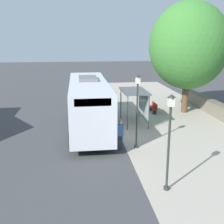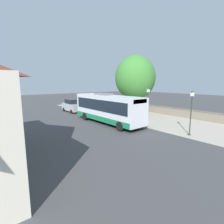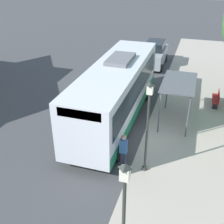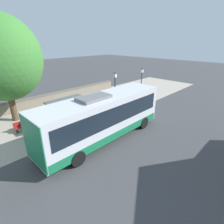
% 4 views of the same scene
% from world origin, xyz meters
% --- Properties ---
extents(ground_plane, '(120.00, 120.00, 0.00)m').
position_xyz_m(ground_plane, '(0.00, 0.00, 0.00)').
color(ground_plane, '#424244').
rests_on(ground_plane, ground).
extents(sidewalk_plaza, '(9.00, 44.00, 0.02)m').
position_xyz_m(sidewalk_plaza, '(-4.50, 0.00, 0.01)').
color(sidewalk_plaza, '#ADA393').
rests_on(sidewalk_plaza, ground).
extents(stone_wall, '(0.60, 20.00, 1.23)m').
position_xyz_m(stone_wall, '(-8.55, 0.00, 0.62)').
color(stone_wall, slate).
rests_on(stone_wall, ground).
extents(bus, '(2.69, 10.39, 3.60)m').
position_xyz_m(bus, '(1.94, -1.32, 1.87)').
color(bus, silver).
rests_on(bus, ground).
extents(bus_shelter, '(1.80, 3.32, 2.54)m').
position_xyz_m(bus_shelter, '(-1.61, -2.10, 2.13)').
color(bus_shelter, '#515459').
rests_on(bus_shelter, ground).
extents(pedestrian, '(0.34, 0.24, 1.78)m').
position_xyz_m(pedestrian, '(0.35, 2.85, 1.06)').
color(pedestrian, '#2D3347').
rests_on(pedestrian, ground).
extents(bench, '(0.40, 1.61, 0.88)m').
position_xyz_m(bench, '(-3.77, -5.02, 0.47)').
color(bench, maroon).
rests_on(bench, ground).
extents(street_lamp_near, '(0.28, 0.28, 4.17)m').
position_xyz_m(street_lamp_near, '(-0.93, 7.51, 2.48)').
color(street_lamp_near, '#2D332D').
rests_on(street_lamp_near, ground).
extents(street_lamp_far, '(0.28, 0.28, 4.33)m').
position_xyz_m(street_lamp_far, '(-0.63, 2.72, 2.56)').
color(street_lamp_far, '#2D332D').
rests_on(street_lamp_far, ground).
extents(shade_tree, '(6.49, 6.49, 9.23)m').
position_xyz_m(shade_tree, '(-6.50, -4.83, 5.64)').
color(shade_tree, brown).
rests_on(shade_tree, ground).
extents(parked_car_behind_bus, '(1.89, 4.45, 2.13)m').
position_xyz_m(parked_car_behind_bus, '(1.48, -11.60, 1.02)').
color(parked_car_behind_bus, '#9EA0A8').
rests_on(parked_car_behind_bus, ground).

